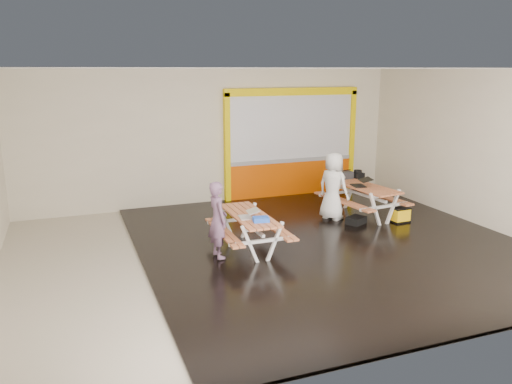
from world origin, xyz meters
name	(u,v)px	position (x,y,z in m)	size (l,w,h in m)	color
room	(273,164)	(0.00, 0.00, 1.75)	(10.02, 8.02, 3.52)	beige
deck	(329,243)	(1.25, 0.00, 0.03)	(7.50, 7.98, 0.05)	black
kiosk	(292,145)	(2.20, 3.93, 1.44)	(3.88, 0.16, 3.00)	#D64C00
picnic_table_left	(249,223)	(-0.41, 0.18, 0.58)	(1.29, 1.88, 0.75)	#D87C4B
picnic_table_right	(362,193)	(2.89, 1.37, 0.62)	(1.62, 2.18, 0.81)	#D87C4B
person_left	(218,220)	(-1.12, -0.06, 0.79)	(0.53, 0.34, 1.44)	#6E4E6B
person_right	(333,186)	(2.10, 1.40, 0.85)	(0.77, 0.50, 1.58)	white
laptop_left	(248,215)	(-0.51, -0.02, 0.81)	(0.41, 0.38, 0.16)	silver
laptop_right	(361,183)	(2.80, 1.32, 0.87)	(0.51, 0.47, 0.19)	black
blue_pouch	(261,219)	(-0.37, -0.34, 0.80)	(0.29, 0.20, 0.09)	blue
toolbox	(345,175)	(2.87, 2.17, 0.90)	(0.40, 0.22, 0.23)	black
backpack	(357,180)	(3.25, 2.18, 0.73)	(0.36, 0.28, 0.53)	black
dark_case	(356,220)	(2.43, 0.88, 0.13)	(0.43, 0.32, 0.16)	black
fluke_bag	(401,215)	(3.46, 0.62, 0.22)	(0.42, 0.28, 0.35)	black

